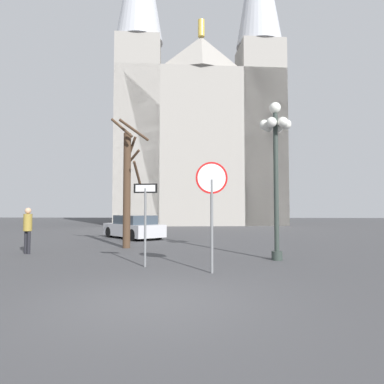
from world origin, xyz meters
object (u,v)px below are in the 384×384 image
at_px(cathedral, 198,126).
at_px(street_lamp, 276,149).
at_px(parked_car_near_silver, 134,227).
at_px(stop_sign, 212,193).
at_px(bare_tree, 128,185).
at_px(one_way_arrow_sign, 145,212).
at_px(pedestrian_walking, 28,226).

bearing_deg(cathedral, street_lamp, -82.50).
xyz_separation_m(street_lamp, parked_car_near_silver, (-6.73, 8.04, -3.12)).
bearing_deg(stop_sign, bare_tree, 123.40).
relative_size(street_lamp, parked_car_near_silver, 1.23).
height_order(street_lamp, parked_car_near_silver, street_lamp).
xyz_separation_m(stop_sign, one_way_arrow_sign, (-1.99, 0.87, -0.52)).
height_order(cathedral, street_lamp, cathedral).
xyz_separation_m(bare_tree, parked_car_near_silver, (-0.80, 4.83, -2.17)).
distance_m(cathedral, stop_sign, 30.98).
bearing_deg(parked_car_near_silver, pedestrian_walking, -110.31).
xyz_separation_m(parked_car_near_silver, pedestrian_walking, (-2.57, -6.94, 0.44)).
relative_size(bare_tree, pedestrian_walking, 3.23).
height_order(cathedral, parked_car_near_silver, cathedral).
xyz_separation_m(cathedral, pedestrian_walking, (-5.73, -26.01, -10.32)).
relative_size(one_way_arrow_sign, bare_tree, 0.43).
bearing_deg(street_lamp, pedestrian_walking, 173.21).
relative_size(cathedral, street_lamp, 6.65).
xyz_separation_m(one_way_arrow_sign, pedestrian_walking, (-5.09, 2.65, -0.55)).
xyz_separation_m(street_lamp, pedestrian_walking, (-9.30, 1.11, -2.69)).
bearing_deg(one_way_arrow_sign, bare_tree, 109.92).
bearing_deg(pedestrian_walking, parked_car_near_silver, 69.69).
bearing_deg(street_lamp, parked_car_near_silver, 129.93).
bearing_deg(stop_sign, one_way_arrow_sign, 156.32).
height_order(bare_tree, pedestrian_walking, bare_tree).
xyz_separation_m(cathedral, one_way_arrow_sign, (-0.64, -28.66, -9.77)).
xyz_separation_m(cathedral, parked_car_near_silver, (-3.16, -19.08, -10.75)).
bearing_deg(one_way_arrow_sign, pedestrian_walking, 152.51).
height_order(street_lamp, pedestrian_walking, street_lamp).
height_order(stop_sign, street_lamp, street_lamp).
bearing_deg(stop_sign, street_lamp, 47.44).
bearing_deg(one_way_arrow_sign, cathedral, 88.73).
bearing_deg(parked_car_near_silver, street_lamp, -50.07).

